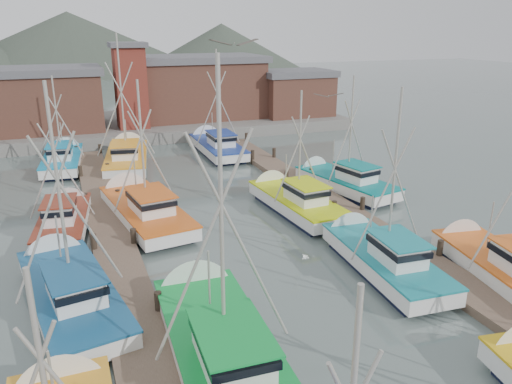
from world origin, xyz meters
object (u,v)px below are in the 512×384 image
object	(u,v)px
boat_4	(218,341)
boat_8	(143,209)
lookout_tower	(131,85)
boat_12	(127,156)

from	to	relation	value
boat_4	boat_8	world-z (taller)	boat_4
lookout_tower	boat_8	distance (m)	24.35
lookout_tower	boat_12	distance (m)	11.57
boat_8	lookout_tower	bearing A→B (deg)	74.85
boat_4	boat_8	distance (m)	14.60
lookout_tower	boat_12	bearing A→B (deg)	-101.26
lookout_tower	boat_4	size ratio (longest dim) A/B	0.74
boat_12	boat_8	bearing A→B (deg)	-83.75
boat_4	boat_8	xyz separation A→B (m)	(-0.34, 14.60, -0.01)
lookout_tower	boat_4	bearing A→B (deg)	-93.73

